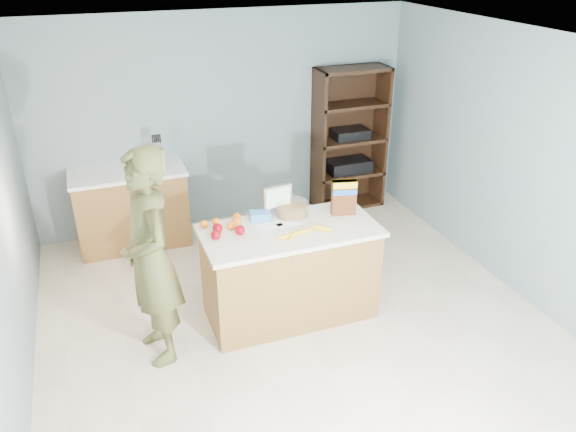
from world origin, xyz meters
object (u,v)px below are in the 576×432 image
object	(u,v)px
cereal_box	(344,195)
shelving_unit	(348,141)
tv	(277,198)
person	(150,259)
counter_peninsula	(290,275)

from	to	relation	value
cereal_box	shelving_unit	bearing A→B (deg)	63.08
shelving_unit	cereal_box	distance (m)	2.20
tv	person	bearing A→B (deg)	-159.97
counter_peninsula	shelving_unit	xyz separation A→B (m)	(1.55, 2.05, 0.45)
tv	cereal_box	distance (m)	0.61
shelving_unit	cereal_box	world-z (taller)	shelving_unit
tv	cereal_box	world-z (taller)	cereal_box
person	counter_peninsula	bearing A→B (deg)	85.91
shelving_unit	cereal_box	bearing A→B (deg)	-116.92
shelving_unit	tv	size ratio (longest dim) A/B	6.38
counter_peninsula	cereal_box	distance (m)	0.88
counter_peninsula	shelving_unit	distance (m)	2.61
person	cereal_box	world-z (taller)	person
shelving_unit	tv	world-z (taller)	shelving_unit
tv	cereal_box	xyz separation A→B (m)	(0.57, -0.21, 0.03)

